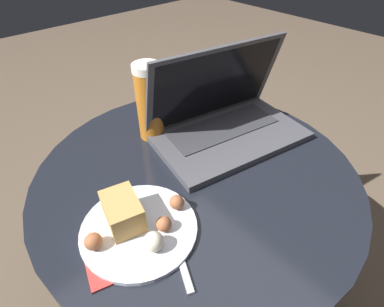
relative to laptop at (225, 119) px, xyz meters
name	(u,v)px	position (x,y,z in m)	size (l,w,h in m)	color
ground_plane	(195,279)	(-0.15, -0.06, -0.54)	(6.00, 6.00, 0.00)	brown
table	(196,207)	(-0.15, -0.06, -0.18)	(0.74, 0.74, 0.50)	#9E9EA3
napkin	(132,244)	(-0.37, -0.12, -0.05)	(0.19, 0.16, 0.00)	#B7332D
laptop	(225,119)	(0.00, 0.00, 0.00)	(0.41, 0.29, 0.23)	#47474C
beer_glass	(149,102)	(-0.14, 0.13, 0.05)	(0.07, 0.07, 0.20)	#C6701E
snack_plate	(135,223)	(-0.35, -0.10, -0.03)	(0.22, 0.22, 0.07)	silver
fork	(173,235)	(-0.30, -0.16, -0.05)	(0.10, 0.18, 0.01)	#B2B2B7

